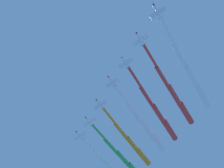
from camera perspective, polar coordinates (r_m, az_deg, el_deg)
name	(u,v)px	position (r m, az deg, el deg)	size (l,w,h in m)	color
jet_lead	(193,78)	(223.82, 11.36, 0.78)	(19.14, 84.21, 4.55)	silver
jet_port_inner	(176,98)	(234.20, 9.05, -1.91)	(19.03, 83.05, 4.51)	silver
jet_starboard_inner	(160,116)	(247.56, 6.82, -4.50)	(17.58, 84.87, 4.49)	silver
jet_port_mid	(147,129)	(260.34, 5.01, -6.38)	(18.28, 83.76, 4.51)	silver
jet_starboard_mid	(134,146)	(270.82, 3.08, -8.70)	(17.12, 80.91, 4.59)	silver
jet_port_outer	(124,160)	(285.82, 1.74, -10.69)	(18.14, 83.45, 4.56)	silver
jet_starboard_outer	(111,167)	(295.94, -0.18, -11.62)	(16.98, 74.31, 4.50)	silver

